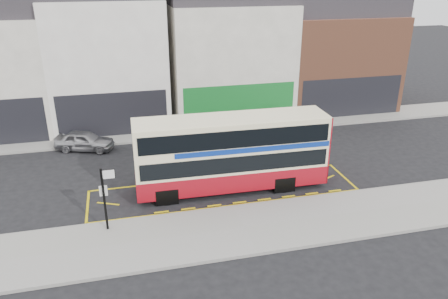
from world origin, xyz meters
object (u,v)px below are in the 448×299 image
object	(u,v)px
double_decker_bus	(232,152)
car_silver	(84,141)
bus_stop_post	(105,193)
car_grey	(203,136)
car_white	(284,125)
street_tree_right	(279,70)

from	to	relation	value
double_decker_bus	car_silver	distance (m)	10.94
bus_stop_post	car_grey	size ratio (longest dim) A/B	0.79
bus_stop_post	car_white	world-z (taller)	bus_stop_post
car_silver	bus_stop_post	bearing A→B (deg)	-153.04
car_grey	street_tree_right	xyz separation A→B (m)	(6.63, 3.90, 3.24)
car_white	street_tree_right	xyz separation A→B (m)	(0.73, 3.53, 3.10)
double_decker_bus	street_tree_right	bearing A→B (deg)	59.94
double_decker_bus	car_white	size ratio (longest dim) A/B	1.91
car_white	street_tree_right	world-z (taller)	street_tree_right
bus_stop_post	car_silver	distance (m)	10.32
street_tree_right	double_decker_bus	bearing A→B (deg)	-121.35
car_grey	car_silver	bearing A→B (deg)	97.90
car_silver	street_tree_right	size ratio (longest dim) A/B	0.66
car_white	car_silver	bearing A→B (deg)	72.46
car_white	double_decker_bus	bearing A→B (deg)	125.48
car_silver	car_white	size ratio (longest dim) A/B	0.71
bus_stop_post	street_tree_right	size ratio (longest dim) A/B	0.53
double_decker_bus	car_grey	size ratio (longest dim) A/B	2.66
bus_stop_post	street_tree_right	distance (m)	18.42
car_silver	car_grey	size ratio (longest dim) A/B	0.99
double_decker_bus	street_tree_right	world-z (taller)	street_tree_right
double_decker_bus	car_silver	world-z (taller)	double_decker_bus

